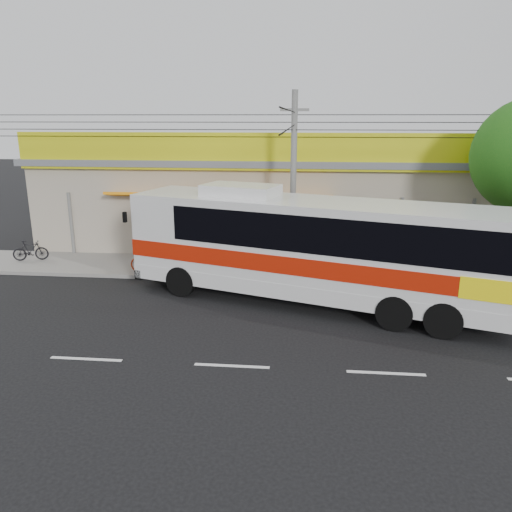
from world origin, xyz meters
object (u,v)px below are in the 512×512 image
at_px(motorbike_red, 149,263).
at_px(utility_pole, 294,125).
at_px(motorbike_dark, 30,250).
at_px(coach_bus, 319,244).

relative_size(motorbike_red, utility_pole, 0.05).
xyz_separation_m(motorbike_red, motorbike_dark, (-5.85, 1.38, -0.01)).
relative_size(coach_bus, motorbike_dark, 8.78).
xyz_separation_m(coach_bus, motorbike_red, (-6.77, 2.36, -1.54)).
xyz_separation_m(coach_bus, utility_pole, (-0.98, 3.06, 3.89)).
height_order(motorbike_red, utility_pole, utility_pole).
bearing_deg(utility_pole, motorbike_dark, 176.66).
distance_m(motorbike_dark, utility_pole, 12.87).
bearing_deg(utility_pole, motorbike_red, -173.11).
height_order(coach_bus, motorbike_dark, coach_bus).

